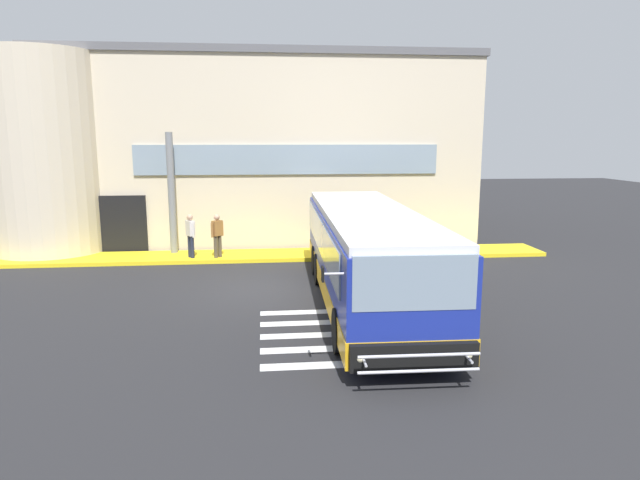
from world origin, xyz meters
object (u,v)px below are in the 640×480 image
(entry_support_column, at_px, (172,193))
(bus_main_foreground, at_px, (367,258))
(passenger_near_column, at_px, (190,234))
(passenger_by_doorway, at_px, (217,234))

(entry_support_column, distance_m, bus_main_foreground, 9.73)
(entry_support_column, xyz_separation_m, bus_main_foreground, (6.47, -7.18, -1.19))
(entry_support_column, distance_m, passenger_near_column, 1.95)
(entry_support_column, height_order, bus_main_foreground, entry_support_column)
(bus_main_foreground, relative_size, passenger_by_doorway, 6.79)
(entry_support_column, xyz_separation_m, passenger_by_doorway, (1.82, -1.13, -1.44))
(entry_support_column, relative_size, passenger_by_doorway, 2.83)
(entry_support_column, distance_m, passenger_by_doorway, 2.58)
(bus_main_foreground, bearing_deg, passenger_by_doorway, 127.59)
(passenger_by_doorway, bearing_deg, bus_main_foreground, -52.41)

